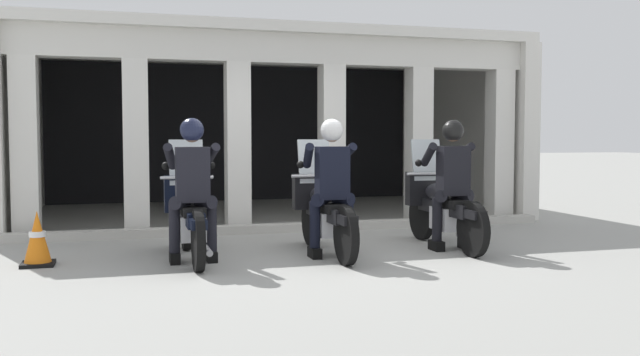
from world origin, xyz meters
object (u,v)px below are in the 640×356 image
police_officer_center (331,176)px  police_officer_right (452,173)px  motorcycle_left (190,214)px  police_officer_left (192,177)px  traffic_cone_flank (37,239)px  motorcycle_right (441,207)px  motorcycle_center (324,211)px

police_officer_center → police_officer_right: size_ratio=1.00×
police_officer_center → motorcycle_left: bearing=176.0°
police_officer_left → traffic_cone_flank: (-1.62, 0.26, -0.65)m
motorcycle_left → police_officer_left: size_ratio=1.29×
motorcycle_right → police_officer_right: police_officer_right is taller
police_officer_left → motorcycle_center: size_ratio=0.78×
police_officer_center → traffic_cone_flank: (-3.18, 0.36, -0.65)m
police_officer_left → police_officer_right: 3.12m
motorcycle_left → police_officer_center: 1.66m
police_officer_center → motorcycle_right: (1.56, 0.36, -0.44)m
motorcycle_left → police_officer_left: bearing=-75.1°
traffic_cone_flank → police_officer_left: bearing=-9.2°
police_officer_right → traffic_cone_flank: 4.79m
motorcycle_right → traffic_cone_flank: size_ratio=3.46×
motorcycle_left → motorcycle_right: bearing=14.8°
police_officer_left → police_officer_center: bearing=11.5°
motorcycle_center → police_officer_right: police_officer_right is taller
police_officer_center → motorcycle_right: 1.66m
police_officer_left → police_officer_center: (1.56, -0.10, 0.00)m
police_officer_center → police_officer_right: bearing=12.7°
police_officer_left → police_officer_center: size_ratio=1.00×
motorcycle_left → police_officer_right: (3.12, -0.31, 0.44)m
motorcycle_left → police_officer_center: bearing=1.3°
motorcycle_right → police_officer_right: 0.52m
motorcycle_right → motorcycle_left: bearing=-171.4°
police_officer_left → traffic_cone_flank: bearing=-174.0°
police_officer_left → motorcycle_right: size_ratio=0.78×
traffic_cone_flank → police_officer_right: bearing=-3.5°
police_officer_right → traffic_cone_flank: bearing=-174.5°
police_officer_left → motorcycle_right: bearing=20.0°
motorcycle_center → police_officer_center: 0.52m
motorcycle_right → traffic_cone_flank: 4.74m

